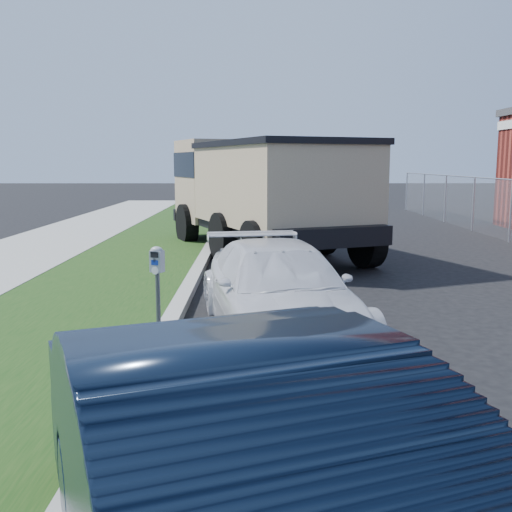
{
  "coord_description": "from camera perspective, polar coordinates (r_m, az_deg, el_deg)",
  "views": [
    {
      "loc": [
        -1.42,
        -7.25,
        2.29
      ],
      "look_at": [
        -1.4,
        1.0,
        1.0
      ],
      "focal_mm": 42.0,
      "sensor_mm": 36.0,
      "label": 1
    }
  ],
  "objects": [
    {
      "name": "ground",
      "position": [
        7.73,
        10.57,
        -8.49
      ],
      "size": [
        120.0,
        120.0,
        0.0
      ],
      "primitive_type": "plane",
      "color": "black",
      "rests_on": "ground"
    },
    {
      "name": "parking_meter",
      "position": [
        7.28,
        -9.38,
        -1.66
      ],
      "size": [
        0.19,
        0.16,
        1.19
      ],
      "rotation": [
        0.0,
        0.0,
        -0.4
      ],
      "color": "#3F4247",
      "rests_on": "ground"
    },
    {
      "name": "white_wagon",
      "position": [
        7.94,
        2.26,
        -3.3
      ],
      "size": [
        2.46,
        4.47,
        1.23
      ],
      "primitive_type": "imported",
      "rotation": [
        0.0,
        0.0,
        0.18
      ],
      "color": "silver",
      "rests_on": "ground"
    },
    {
      "name": "dump_truck",
      "position": [
        15.29,
        0.31,
        6.46
      ],
      "size": [
        5.29,
        7.89,
        2.91
      ],
      "rotation": [
        0.0,
        0.0,
        0.39
      ],
      "color": "black",
      "rests_on": "ground"
    }
  ]
}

